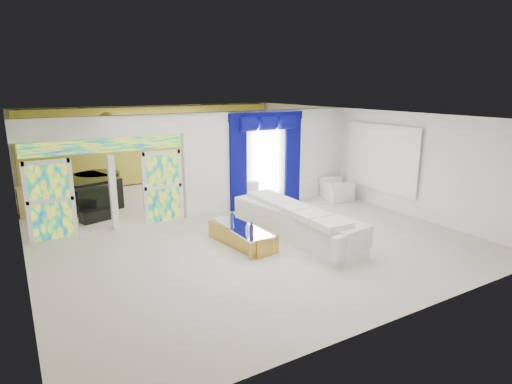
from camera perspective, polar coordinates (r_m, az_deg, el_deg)
floor at (r=11.94m, az=-4.18°, el=-4.08°), size 12.00×12.00×0.00m
dividing_wall at (r=13.46m, az=2.02°, el=4.62°), size 5.70×0.18×3.00m
dividing_header at (r=11.43m, az=-19.81°, el=8.29°), size 4.30×0.18×0.55m
stained_panel_left at (r=11.53m, az=-26.03°, el=-1.01°), size 0.95×0.04×2.00m
stained_panel_right at (r=12.05m, az=-12.48°, el=0.73°), size 0.95×0.04×2.00m
stained_transom at (r=11.48m, az=-19.61°, el=5.93°), size 4.00×0.05×0.35m
window_pane at (r=13.25m, az=1.34°, el=4.25°), size 1.00×0.02×2.30m
blue_drape_left at (r=12.74m, az=-2.42°, el=3.61°), size 0.55×0.10×2.80m
blue_drape_right at (r=13.78m, az=4.95°, el=4.38°), size 0.55×0.10×2.80m
blue_pelmet at (r=13.06m, az=1.45°, el=10.17°), size 2.60×0.12×0.25m
wall_mirror at (r=13.70m, az=16.55°, el=4.43°), size 0.04×2.70×1.90m
gold_curtains at (r=16.98m, az=-13.25°, el=6.25°), size 9.70×0.12×2.90m
white_sofa at (r=10.61m, az=5.29°, el=-4.36°), size 1.42×4.00×0.75m
coffee_table at (r=10.21m, az=-1.92°, el=-5.98°), size 0.93×2.02×0.43m
console_table at (r=12.96m, az=0.73°, el=-1.74°), size 1.09×0.34×0.36m
table_lamp at (r=12.69m, az=-0.42°, el=0.12°), size 0.36×0.36×0.58m
armchair at (r=14.40m, az=10.70°, el=0.30°), size 1.13×1.23×0.68m
grand_piano at (r=14.28m, az=-21.87°, el=-0.04°), size 1.93×2.23×0.95m
piano_bench at (r=12.83m, az=-20.59°, el=-2.93°), size 1.02×0.64×0.32m
tv_console at (r=14.08m, az=-28.32°, el=-1.14°), size 0.61×0.56×0.85m
chandelier at (r=13.88m, az=-19.50°, el=8.91°), size 0.60×0.60×0.60m
decanters at (r=9.93m, az=-1.55°, el=-4.65°), size 0.13×1.12×0.24m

